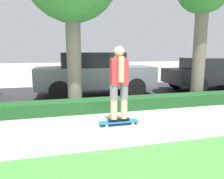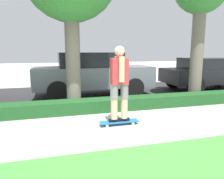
{
  "view_description": "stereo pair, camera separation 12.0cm",
  "coord_description": "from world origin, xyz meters",
  "px_view_note": "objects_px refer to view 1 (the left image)",
  "views": [
    {
      "loc": [
        -1.29,
        -4.59,
        1.76
      ],
      "look_at": [
        0.05,
        0.6,
        0.81
      ],
      "focal_mm": 35.0,
      "sensor_mm": 36.0,
      "label": 1
    },
    {
      "loc": [
        -1.41,
        -4.56,
        1.76
      ],
      "look_at": [
        0.05,
        0.6,
        0.81
      ],
      "focal_mm": 35.0,
      "sensor_mm": 36.0,
      "label": 2
    }
  ],
  "objects_px": {
    "parked_car_rear": "(211,73)",
    "parked_car_middle": "(95,73)",
    "skater_person": "(119,82)",
    "skateboard": "(119,122)"
  },
  "relations": [
    {
      "from": "skater_person",
      "to": "parked_car_middle",
      "type": "relative_size",
      "value": 0.39
    },
    {
      "from": "skateboard",
      "to": "skater_person",
      "type": "distance_m",
      "value": 0.97
    },
    {
      "from": "skater_person",
      "to": "skateboard",
      "type": "bearing_deg",
      "value": 90.0
    },
    {
      "from": "skateboard",
      "to": "parked_car_rear",
      "type": "height_order",
      "value": "parked_car_rear"
    },
    {
      "from": "skater_person",
      "to": "parked_car_rear",
      "type": "relative_size",
      "value": 0.43
    },
    {
      "from": "parked_car_rear",
      "to": "parked_car_middle",
      "type": "bearing_deg",
      "value": 179.42
    },
    {
      "from": "skateboard",
      "to": "parked_car_middle",
      "type": "distance_m",
      "value": 3.75
    },
    {
      "from": "skateboard",
      "to": "parked_car_middle",
      "type": "xyz_separation_m",
      "value": [
        0.06,
        3.66,
        0.83
      ]
    },
    {
      "from": "skateboard",
      "to": "parked_car_rear",
      "type": "xyz_separation_m",
      "value": [
        5.37,
        3.52,
        0.71
      ]
    },
    {
      "from": "skateboard",
      "to": "parked_car_rear",
      "type": "bearing_deg",
      "value": 33.21
    }
  ]
}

